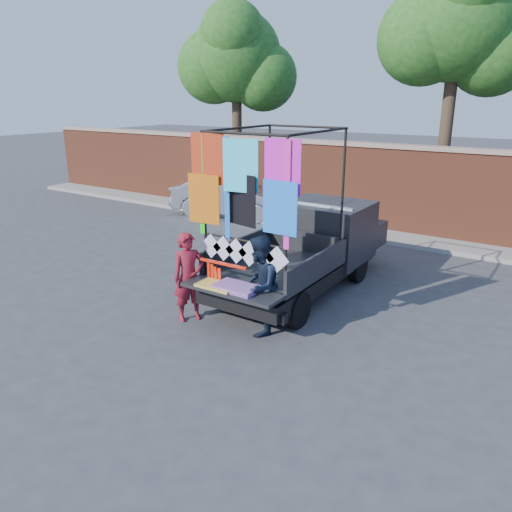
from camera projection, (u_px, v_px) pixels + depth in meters
The scene contains 10 objects.
ground at pixel (264, 313), 9.47m from camera, with size 90.00×90.00×0.00m, color #38383A.
brick_wall at pixel (394, 189), 14.60m from camera, with size 30.00×0.45×2.61m.
curb at pixel (382, 236), 14.44m from camera, with size 30.00×1.20×0.12m, color gray.
tree_left at pixel (235, 60), 17.73m from camera, with size 4.20×3.30×7.05m.
tree_mid at pixel (458, 27), 13.59m from camera, with size 4.20×3.30×7.73m.
pickup_truck at pixel (314, 245), 10.77m from camera, with size 2.14×5.39×3.39m.
sedan at pixel (232, 196), 16.84m from camera, with size 1.43×4.10×1.35m, color silver.
woman at pixel (189, 277), 8.98m from camera, with size 0.60×0.39×1.65m, color maroon.
man at pixel (260, 286), 8.45m from camera, with size 0.85×0.66×1.74m, color black.
streamer_bundle at pixel (218, 273), 8.72m from camera, with size 0.97×0.07×0.67m.
Camera 1 is at (4.69, -7.29, 3.96)m, focal length 35.00 mm.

